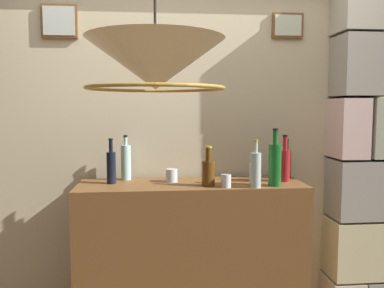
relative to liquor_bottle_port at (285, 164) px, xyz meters
name	(u,v)px	position (x,y,z in m)	size (l,w,h in m)	color
panelled_rear_partition	(187,142)	(-0.60, 0.28, 0.12)	(3.75, 0.15, 2.52)	beige
stone_pillar	(360,160)	(0.58, 0.14, 0.00)	(0.44, 0.33, 2.45)	beige
bar_shelf_unit	(191,269)	(-0.60, -0.01, -0.67)	(1.40, 0.43, 1.11)	brown
liquor_bottle_port	(285,164)	(0.00, 0.00, 0.00)	(0.07, 0.07, 0.30)	#A51D24
liquor_bottle_bourbon	(256,169)	(-0.23, -0.18, 0.00)	(0.06, 0.06, 0.28)	#ABC3BF
liquor_bottle_rye	(287,163)	(0.05, 0.11, -0.01)	(0.05, 0.05, 0.26)	#195221
liquor_bottle_rum	(126,162)	(-1.01, 0.15, 0.01)	(0.07, 0.07, 0.29)	#A8D5CD
liquor_bottle_whiskey	(275,164)	(-0.11, -0.14, 0.02)	(0.08, 0.08, 0.35)	#175822
liquor_bottle_sherry	(208,171)	(-0.50, -0.10, -0.02)	(0.08, 0.08, 0.24)	#593613
liquor_bottle_brandy	(111,166)	(-1.09, 0.03, 0.00)	(0.06, 0.06, 0.28)	black
glass_tumbler_rocks	(172,175)	(-0.72, 0.04, -0.07)	(0.07, 0.07, 0.08)	silver
glass_tumbler_highball	(254,173)	(-0.19, 0.02, -0.06)	(0.06, 0.06, 0.11)	silver
glass_tumbler_shot	(226,181)	(-0.41, -0.16, -0.07)	(0.06, 0.06, 0.08)	silver
pendant_lamp	(155,66)	(-0.82, -0.65, 0.54)	(0.62, 0.62, 0.52)	#EFE5C6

